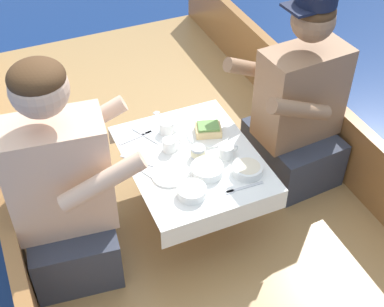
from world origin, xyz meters
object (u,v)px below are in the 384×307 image
(person_port, at_px, (64,192))
(coffee_cup_port, at_px, (167,127))
(sandwich, at_px, (208,129))
(tin_can, at_px, (198,152))
(person_starboard, at_px, (298,110))
(coffee_cup_center, at_px, (227,151))
(coffee_cup_starboard, at_px, (169,145))

(person_port, relative_size, coffee_cup_port, 10.33)
(sandwich, bearing_deg, coffee_cup_port, 150.32)
(coffee_cup_port, height_order, tin_can, coffee_cup_port)
(person_starboard, height_order, sandwich, person_starboard)
(coffee_cup_port, height_order, coffee_cup_center, same)
(person_starboard, bearing_deg, coffee_cup_starboard, -6.05)
(sandwich, height_order, coffee_cup_port, coffee_cup_port)
(person_starboard, height_order, coffee_cup_center, person_starboard)
(coffee_cup_center, distance_m, tin_can, 0.13)
(person_port, bearing_deg, coffee_cup_center, 6.61)
(sandwich, xyz_separation_m, tin_can, (-0.11, -0.12, -0.00))
(coffee_cup_port, relative_size, coffee_cup_center, 1.07)
(coffee_cup_starboard, bearing_deg, coffee_cup_center, -33.71)
(person_port, bearing_deg, tin_can, 11.31)
(person_port, bearing_deg, coffee_cup_port, 32.91)
(sandwich, relative_size, tin_can, 2.12)
(person_port, relative_size, coffee_cup_center, 11.02)
(sandwich, relative_size, coffee_cup_starboard, 1.60)
(coffee_cup_port, relative_size, tin_can, 1.48)
(person_port, xyz_separation_m, tin_can, (0.61, 0.05, -0.04))
(person_starboard, bearing_deg, tin_can, 3.10)
(coffee_cup_port, xyz_separation_m, coffee_cup_starboard, (-0.04, -0.13, -0.00))
(sandwich, relative_size, coffee_cup_center, 1.53)
(tin_can, bearing_deg, coffee_cup_port, 105.94)
(person_starboard, xyz_separation_m, sandwich, (-0.45, 0.05, -0.01))
(coffee_cup_port, bearing_deg, coffee_cup_center, -56.56)
(coffee_cup_starboard, relative_size, coffee_cup_center, 0.96)
(coffee_cup_center, relative_size, tin_can, 1.39)
(person_port, distance_m, coffee_cup_center, 0.73)
(person_port, height_order, sandwich, person_port)
(coffee_cup_center, bearing_deg, person_starboard, 15.45)
(coffee_cup_center, bearing_deg, sandwich, 92.98)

